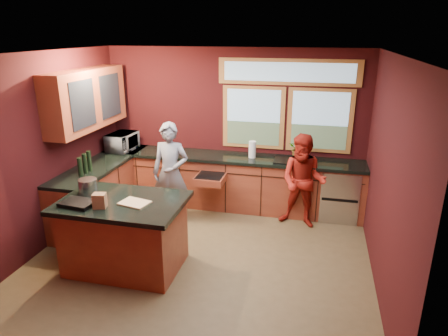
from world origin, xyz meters
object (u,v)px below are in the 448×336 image
(person_red, at_px, (303,181))
(stock_pot, at_px, (88,186))
(island, at_px, (125,234))
(person_grey, at_px, (171,173))
(cutting_board, at_px, (135,203))

(person_red, bearing_deg, stock_pot, -138.85)
(island, height_order, person_grey, person_grey)
(island, distance_m, person_red, 2.79)
(person_grey, bearing_deg, cutting_board, -87.03)
(person_red, height_order, stock_pot, person_red)
(island, height_order, person_red, person_red)
(island, height_order, cutting_board, cutting_board)
(person_grey, xyz_separation_m, cutting_board, (0.11, -1.51, 0.14))
(cutting_board, height_order, stock_pot, stock_pot)
(person_grey, xyz_separation_m, stock_pot, (-0.64, -1.31, 0.22))
(island, bearing_deg, person_grey, 86.35)
(person_grey, height_order, stock_pot, person_grey)
(island, relative_size, stock_pot, 6.46)
(person_grey, relative_size, person_red, 1.09)
(person_grey, distance_m, stock_pot, 1.48)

